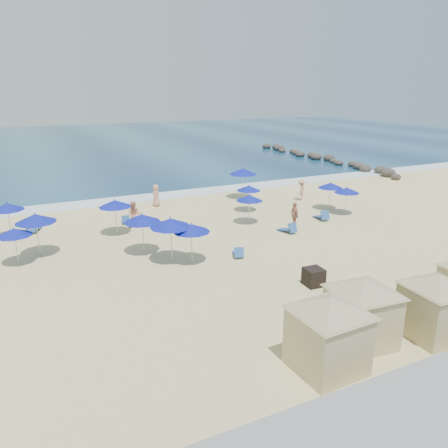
{
  "coord_description": "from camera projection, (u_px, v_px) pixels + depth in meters",
  "views": [
    {
      "loc": [
        -11.14,
        -19.46,
        8.94
      ],
      "look_at": [
        -0.25,
        3.0,
        1.08
      ],
      "focal_mm": 35.0,
      "sensor_mm": 36.0,
      "label": 1
    }
  ],
  "objects": [
    {
      "name": "beachgoer_1",
      "position": [
        294.0,
        215.0,
        28.8
      ],
      "size": [
        0.57,
        1.07,
        1.73
      ],
      "primitive_type": "imported",
      "rotation": [
        0.0,
        0.0,
        4.56
      ],
      "color": "tan",
      "rests_on": "ground"
    },
    {
      "name": "umbrella_2",
      "position": [
        7.0,
        207.0,
        26.55
      ],
      "size": [
        2.0,
        2.0,
        2.28
      ],
      "color": "#A5A8AD",
      "rests_on": "ground"
    },
    {
      "name": "umbrella_11",
      "position": [
        347.0,
        190.0,
        31.56
      ],
      "size": [
        1.83,
        1.83,
        2.08
      ],
      "color": "#A5A8AD",
      "rests_on": "ground"
    },
    {
      "name": "umbrella_5",
      "position": [
        142.0,
        218.0,
        23.91
      ],
      "size": [
        2.09,
        2.09,
        2.38
      ],
      "color": "#A5A8AD",
      "rests_on": "ground"
    },
    {
      "name": "beach_chair_1",
      "position": [
        33.0,
        228.0,
        28.04
      ],
      "size": [
        1.03,
        1.47,
        0.74
      ],
      "color": "#2A529A",
      "rests_on": "ground"
    },
    {
      "name": "umbrella_8",
      "position": [
        250.0,
        198.0,
        29.41
      ],
      "size": [
        1.81,
        1.81,
        2.06
      ],
      "color": "#A5A8AD",
      "rests_on": "ground"
    },
    {
      "name": "umbrella_1",
      "position": [
        14.0,
        232.0,
        22.47
      ],
      "size": [
        1.82,
        1.82,
        2.08
      ],
      "color": "#A5A8AD",
      "rests_on": "ground"
    },
    {
      "name": "cabana_2",
      "position": [
        436.0,
        298.0,
        15.98
      ],
      "size": [
        4.32,
        4.32,
        2.71
      ],
      "color": "#C1B284",
      "rests_on": "ground"
    },
    {
      "name": "beachgoer_0",
      "position": [
        134.0,
        215.0,
        28.64
      ],
      "size": [
        1.11,
        1.04,
        1.82
      ],
      "primitive_type": "imported",
      "rotation": [
        0.0,
        0.0,
        5.75
      ],
      "color": "tan",
      "rests_on": "ground"
    },
    {
      "name": "umbrella_9",
      "position": [
        243.0,
        171.0,
        36.02
      ],
      "size": [
        2.31,
        2.31,
        2.63
      ],
      "color": "#A5A8AD",
      "rests_on": "ground"
    },
    {
      "name": "umbrella_0",
      "position": [
        35.0,
        218.0,
        23.55
      ],
      "size": [
        2.2,
        2.2,
        2.51
      ],
      "color": "#A5A8AD",
      "rests_on": "ground"
    },
    {
      "name": "beachgoer_3",
      "position": [
        156.0,
        195.0,
        33.98
      ],
      "size": [
        0.95,
        1.01,
        1.74
      ],
      "primitive_type": "imported",
      "rotation": [
        0.0,
        0.0,
        4.08
      ],
      "color": "tan",
      "rests_on": "ground"
    },
    {
      "name": "ground",
      "position": [
        252.0,
        257.0,
        24.03
      ],
      "size": [
        160.0,
        160.0,
        0.0
      ],
      "primitive_type": "plane",
      "color": "beige",
      "rests_on": "ground"
    },
    {
      "name": "trash_bin",
      "position": [
        314.0,
        277.0,
        20.48
      ],
      "size": [
        0.88,
        0.88,
        0.84
      ],
      "primitive_type": "cube",
      "rotation": [
        0.0,
        0.0,
        -0.05
      ],
      "color": "black",
      "rests_on": "ground"
    },
    {
      "name": "beach_chair_5",
      "position": [
        322.0,
        216.0,
        30.66
      ],
      "size": [
        0.79,
        1.46,
        0.77
      ],
      "color": "#2A529A",
      "rests_on": "ground"
    },
    {
      "name": "cabana_1",
      "position": [
        363.0,
        303.0,
        15.51
      ],
      "size": [
        4.42,
        4.42,
        2.78
      ],
      "color": "#C1B284",
      "rests_on": "ground"
    },
    {
      "name": "beachgoer_2",
      "position": [
        301.0,
        190.0,
        35.78
      ],
      "size": [
        1.28,
        1.19,
        1.74
      ],
      "primitive_type": "imported",
      "rotation": [
        0.0,
        0.0,
        3.78
      ],
      "color": "tan",
      "rests_on": "ground"
    },
    {
      "name": "umbrella_6",
      "position": [
        191.0,
        228.0,
        22.62
      ],
      "size": [
        1.98,
        1.98,
        2.26
      ],
      "color": "#A5A8AD",
      "rests_on": "ground"
    },
    {
      "name": "beach_chair_3",
      "position": [
        238.0,
        253.0,
        23.98
      ],
      "size": [
        0.89,
        1.29,
        0.65
      ],
      "color": "#2A529A",
      "rests_on": "ground"
    },
    {
      "name": "rock_jetty",
      "position": [
        321.0,
        158.0,
        55.28
      ],
      "size": [
        2.56,
        26.66,
        0.96
      ],
      "color": "#2D2825",
      "rests_on": "ground"
    },
    {
      "name": "umbrella_3",
      "position": [
        171.0,
        223.0,
        22.68
      ],
      "size": [
        2.22,
        2.22,
        2.53
      ],
      "color": "#A5A8AD",
      "rests_on": "ground"
    },
    {
      "name": "umbrella_4",
      "position": [
        115.0,
        204.0,
        27.12
      ],
      "size": [
        2.04,
        2.04,
        2.32
      ],
      "color": "#A5A8AD",
      "rests_on": "ground"
    },
    {
      "name": "umbrella_7",
      "position": [
        249.0,
        188.0,
        32.31
      ],
      "size": [
        1.81,
        1.81,
        2.06
      ],
      "color": "#A5A8AD",
      "rests_on": "ground"
    },
    {
      "name": "beach_chair_4",
      "position": [
        289.0,
        229.0,
        27.96
      ],
      "size": [
        0.87,
        1.44,
        0.74
      ],
      "color": "#2A529A",
      "rests_on": "ground"
    },
    {
      "name": "cabana_0",
      "position": [
        329.0,
        325.0,
        14.04
      ],
      "size": [
        4.54,
        4.54,
        2.85
      ],
      "color": "#C1B284",
      "rests_on": "ground"
    },
    {
      "name": "ocean",
      "position": [
        87.0,
        144.0,
        71.23
      ],
      "size": [
        160.0,
        80.0,
        0.06
      ],
      "primitive_type": "cube",
      "color": "navy",
      "rests_on": "ground"
    },
    {
      "name": "surf_line",
      "position": [
        163.0,
        196.0,
        37.32
      ],
      "size": [
        160.0,
        2.5,
        0.08
      ],
      "primitive_type": "cube",
      "color": "white",
      "rests_on": "ground"
    },
    {
      "name": "umbrella_10",
      "position": [
        330.0,
        185.0,
        32.8
      ],
      "size": [
        1.9,
        1.9,
        2.16
      ],
      "color": "#A5A8AD",
      "rests_on": "ground"
    },
    {
      "name": "beach_chair_2",
      "position": [
        125.0,
        220.0,
        29.9
      ],
      "size": [
        0.72,
        1.23,
        0.64
      ],
      "color": "#2A529A",
      "rests_on": "ground"
    }
  ]
}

